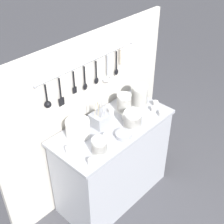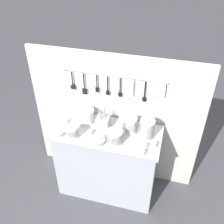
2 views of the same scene
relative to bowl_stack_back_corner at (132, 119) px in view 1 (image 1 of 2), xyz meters
name	(u,v)px [view 1 (image 1 of 2)]	position (x,y,z in m)	size (l,w,h in m)	color
ground_plane	(113,193)	(-0.11, 0.12, -0.95)	(20.00, 20.00, 0.00)	#424247
counter	(113,162)	(-0.11, 0.12, -0.51)	(1.12, 0.53, 0.88)	#9EA0A8
back_wall	(89,117)	(-0.11, 0.42, -0.14)	(1.92, 0.11, 1.62)	#BCB7AD
bowl_stack_back_corner	(132,119)	(0.00, 0.00, 0.00)	(0.15, 0.15, 0.14)	silver
bowl_stack_short_front	(99,146)	(-0.43, -0.03, 0.00)	(0.12, 0.12, 0.13)	silver
bowl_stack_nested_right	(139,96)	(0.29, 0.16, 0.03)	(0.15, 0.15, 0.21)	silver
bowl_stack_tall_left	(124,103)	(0.12, 0.20, 0.02)	(0.13, 0.13, 0.17)	silver
plate_stack	(78,128)	(-0.40, 0.25, 0.00)	(0.20, 0.20, 0.14)	silver
steel_mixing_bowl	(123,135)	(-0.16, -0.04, -0.05)	(0.14, 0.14, 0.03)	#93969E
cutlery_caddy	(100,120)	(-0.18, 0.21, -0.01)	(0.14, 0.14, 0.26)	#93969E
cup_front_right	(162,114)	(0.29, -0.10, -0.05)	(0.05, 0.05, 0.05)	silver
cup_front_left	(106,136)	(-0.27, 0.05, -0.05)	(0.05, 0.05, 0.05)	silver
cup_centre	(91,162)	(-0.56, -0.08, -0.05)	(0.05, 0.05, 0.05)	silver
cup_back_left	(156,103)	(0.38, 0.04, -0.05)	(0.05, 0.05, 0.05)	silver
cup_back_right	(69,150)	(-0.59, 0.15, -0.05)	(0.05, 0.05, 0.05)	silver
cup_edge_far	(124,116)	(0.03, 0.12, -0.05)	(0.05, 0.05, 0.05)	silver
cup_edge_near	(154,109)	(0.30, -0.01, -0.05)	(0.05, 0.05, 0.05)	silver
cup_by_caddy	(111,111)	(0.00, 0.25, -0.05)	(0.05, 0.05, 0.05)	silver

